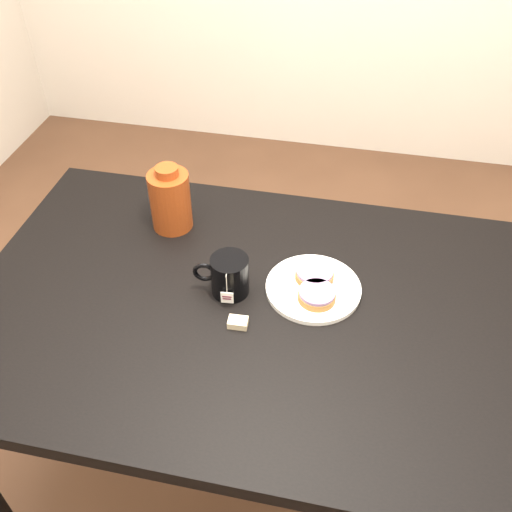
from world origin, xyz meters
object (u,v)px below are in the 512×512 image
(mug, at_px, (229,275))
(teabag_pouch, at_px, (238,323))
(table, at_px, (258,327))
(plate, at_px, (313,287))
(bagel_front, at_px, (317,295))
(bagel_back, at_px, (315,274))
(bagel_package, at_px, (170,200))

(mug, relative_size, teabag_pouch, 3.11)
(table, xyz_separation_m, plate, (0.12, 0.07, 0.09))
(bagel_front, relative_size, mug, 0.73)
(teabag_pouch, bearing_deg, bagel_front, 32.94)
(bagel_back, bearing_deg, teabag_pouch, -130.45)
(bagel_front, xyz_separation_m, mug, (-0.21, -0.00, 0.03))
(bagel_back, relative_size, bagel_front, 1.27)
(bagel_front, xyz_separation_m, teabag_pouch, (-0.17, -0.11, -0.02))
(bagel_back, height_order, bagel_package, bagel_package)
(bagel_back, relative_size, bagel_package, 0.68)
(bagel_back, bearing_deg, mug, -159.45)
(table, xyz_separation_m, bagel_package, (-0.29, 0.24, 0.17))
(plate, distance_m, mug, 0.21)
(plate, distance_m, bagel_front, 0.05)
(bagel_package, bearing_deg, plate, -22.53)
(table, height_order, mug, mug)
(table, distance_m, bagel_front, 0.18)
(teabag_pouch, bearing_deg, mug, 113.65)
(plate, relative_size, bagel_front, 2.28)
(bagel_back, distance_m, teabag_pouch, 0.23)
(bagel_package, bearing_deg, bagel_back, -18.96)
(bagel_front, bearing_deg, plate, 107.39)
(teabag_pouch, distance_m, bagel_package, 0.42)
(mug, bearing_deg, teabag_pouch, -72.14)
(bagel_back, relative_size, teabag_pouch, 2.86)
(table, distance_m, teabag_pouch, 0.12)
(bagel_back, bearing_deg, plate, -85.71)
(bagel_package, bearing_deg, bagel_front, -26.40)
(teabag_pouch, bearing_deg, bagel_package, 129.08)
(mug, height_order, bagel_package, bagel_package)
(table, relative_size, teabag_pouch, 31.11)
(table, distance_m, mug, 0.16)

